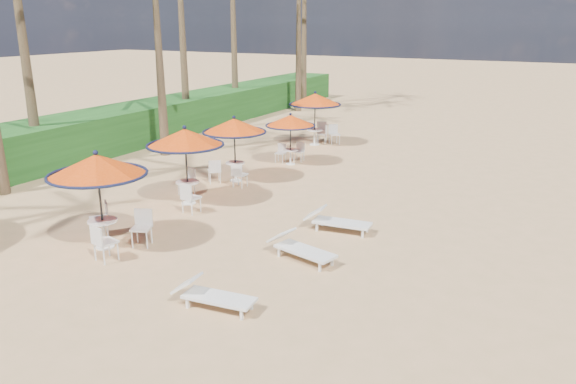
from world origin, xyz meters
name	(u,v)px	position (x,y,z in m)	size (l,w,h in m)	color
ground	(257,283)	(0.00, 0.00, 0.00)	(160.00, 160.00, 0.00)	tan
scrub_hedge	(139,123)	(-13.50, 11.00, 0.90)	(3.00, 40.00, 1.80)	#194716
station_0	(100,177)	(-4.67, -0.07, 1.95)	(2.56, 2.56, 2.67)	black
station_1	(185,144)	(-5.05, 3.98, 2.00)	(2.52, 2.52, 2.63)	black
station_2	(233,132)	(-5.17, 6.96, 1.90)	(2.39, 2.39, 2.49)	black
station_3	(290,125)	(-4.56, 10.32, 1.67)	(2.10, 2.10, 2.19)	black
station_4	(317,106)	(-5.24, 14.35, 1.91)	(2.50, 2.61, 2.61)	black
lounger_near	(211,294)	(-0.26, -1.46, 0.30)	(1.86, 0.75, 0.65)	silver
lounger_mid	(299,247)	(0.24, 1.67, 0.32)	(2.01, 1.06, 0.69)	silver
lounger_far	(335,220)	(0.26, 3.94, 0.32)	(1.97, 0.78, 0.69)	silver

